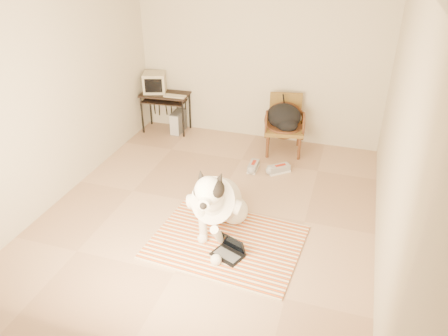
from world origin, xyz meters
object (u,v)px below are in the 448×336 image
at_px(dog, 217,203).
at_px(computer_desk, 165,99).
at_px(crt_monitor, 155,82).
at_px(laptop, 229,250).
at_px(backpack, 284,118).
at_px(pc_tower, 178,122).
at_px(rattan_chair, 284,124).

distance_m(dog, computer_desk, 3.02).
bearing_deg(crt_monitor, laptop, -52.75).
distance_m(laptop, backpack, 2.69).
height_order(dog, laptop, dog).
bearing_deg(crt_monitor, dog, -52.27).
bearing_deg(pc_tower, dog, -58.22).
bearing_deg(dog, computer_desk, 125.40).
height_order(computer_desk, backpack, backpack).
height_order(dog, crt_monitor, crt_monitor).
distance_m(computer_desk, rattan_chair, 2.10).
bearing_deg(laptop, backpack, 88.34).
distance_m(laptop, crt_monitor, 3.73).
xyz_separation_m(laptop, computer_desk, (-2.02, 2.86, 0.50)).
relative_size(pc_tower, backpack, 0.75).
bearing_deg(backpack, crt_monitor, 173.40).
bearing_deg(pc_tower, rattan_chair, -4.57).
relative_size(computer_desk, crt_monitor, 1.83).
relative_size(computer_desk, pc_tower, 2.11).
height_order(laptop, rattan_chair, rattan_chair).
bearing_deg(pc_tower, backpack, -6.93).
distance_m(crt_monitor, rattan_chair, 2.33).
relative_size(dog, backpack, 2.56).
height_order(pc_tower, rattan_chair, rattan_chair).
bearing_deg(dog, pc_tower, 121.78).
bearing_deg(crt_monitor, rattan_chair, -4.67).
bearing_deg(crt_monitor, computer_desk, -14.99).
xyz_separation_m(crt_monitor, rattan_chair, (2.29, -0.19, -0.39)).
height_order(laptop, pc_tower, pc_tower).
distance_m(laptop, computer_desk, 3.53).
height_order(dog, backpack, dog).
distance_m(crt_monitor, backpack, 2.32).
distance_m(rattan_chair, backpack, 0.16).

